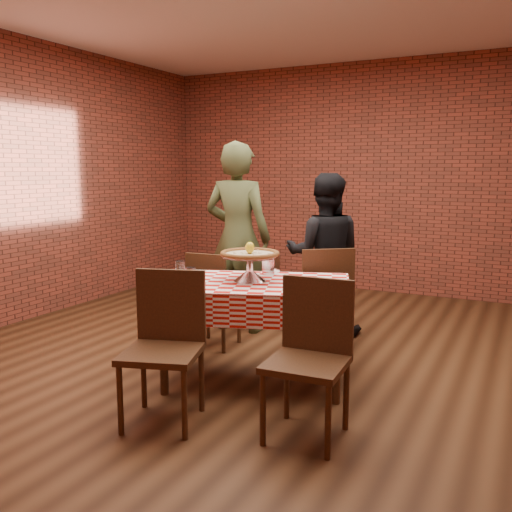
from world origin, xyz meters
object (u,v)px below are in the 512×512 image
chair_near_right (306,362)px  chair_far_right (320,299)px  chair_near_left (162,350)px  condiment_caddy (271,264)px  pizza_stand (250,268)px  diner_olive (238,238)px  chair_far_left (215,299)px  table (254,332)px  water_glass_right (180,269)px  diner_black (324,254)px  pizza (250,254)px  water_glass_left (190,276)px

chair_near_right → chair_far_right: size_ratio=1.00×
chair_near_left → condiment_caddy: bearing=63.3°
pizza_stand → diner_olive: 1.32m
condiment_caddy → chair_far_left: (-0.68, 0.27, -0.41)m
chair_far_right → condiment_caddy: bearing=31.7°
table → water_glass_right: size_ratio=11.36×
table → pizza_stand: pizza_stand is taller
chair_near_right → diner_black: diner_black is taller
chair_near_left → diner_black: size_ratio=0.61×
pizza → chair_far_left: 1.01m
pizza → condiment_caddy: 0.33m
chair_near_left → chair_far_left: size_ratio=1.09×
diner_black → chair_far_left: bearing=30.9°
water_glass_left → diner_olive: bearing=105.3°
chair_near_left → pizza: bearing=62.1°
water_glass_right → chair_far_right: bearing=50.8°
pizza → diner_black: 1.41m
condiment_caddy → chair_near_left: 1.25m
chair_far_left → condiment_caddy: bearing=154.4°
chair_near_left → diner_olive: (-0.55, 1.99, 0.44)m
chair_near_right → table: bearing=132.9°
chair_near_right → condiment_caddy: bearing=122.4°
water_glass_right → diner_black: (0.62, 1.50, -0.05)m
diner_olive → diner_black: bearing=-163.9°
diner_olive → chair_far_right: bearing=161.2°
table → chair_far_left: bearing=139.5°
table → pizza_stand: (-0.05, 0.02, 0.48)m
table → condiment_caddy: bearing=93.1°
pizza → diner_black: size_ratio=0.28×
table → chair_near_left: bearing=-103.1°
pizza → table: bearing=-19.3°
pizza_stand → water_glass_left: bearing=-137.7°
condiment_caddy → chair_far_left: size_ratio=0.18×
chair_far_right → chair_near_right: bearing=69.4°
water_glass_right → chair_far_right: 1.29m
chair_near_left → chair_near_right: (0.87, 0.22, -0.01)m
chair_far_right → diner_olive: diner_olive is taller
chair_near_left → chair_near_right: size_ratio=1.01×
pizza → chair_near_right: size_ratio=0.47×
chair_near_left → diner_black: (0.23, 2.28, 0.30)m
table → diner_olive: 1.46m
water_glass_right → diner_olive: (-0.16, 1.21, 0.10)m
diner_black → diner_olive: bearing=2.3°
water_glass_left → diner_olive: diner_olive is taller
diner_black → condiment_caddy: bearing=69.9°
chair_near_left → chair_far_left: 1.54m
chair_near_right → chair_far_right: 1.59m
pizza → condiment_caddy: pizza is taller
pizza → water_glass_left: size_ratio=3.64×
pizza → chair_near_left: 1.02m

